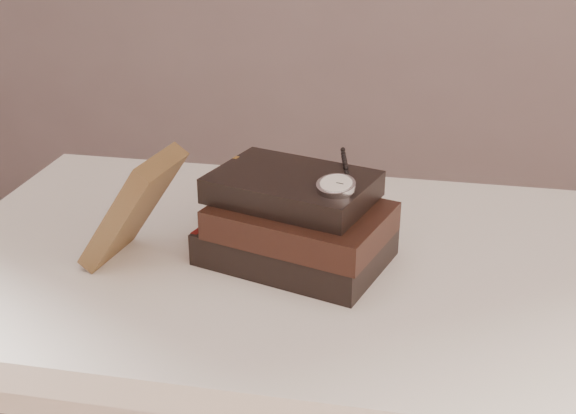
# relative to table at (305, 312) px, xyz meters

# --- Properties ---
(table) EXTENTS (1.00, 0.60, 0.75)m
(table) POSITION_rel_table_xyz_m (0.00, 0.00, 0.00)
(table) COLOR white
(table) RESTS_ON ground
(book_stack) EXTENTS (0.27, 0.22, 0.12)m
(book_stack) POSITION_rel_table_xyz_m (-0.01, -0.02, 0.15)
(book_stack) COLOR black
(book_stack) RESTS_ON table
(journal) EXTENTS (0.13, 0.12, 0.15)m
(journal) POSITION_rel_table_xyz_m (-0.21, -0.06, 0.17)
(journal) COLOR #442F1A
(journal) RESTS_ON table
(pocket_watch) EXTENTS (0.06, 0.15, 0.02)m
(pocket_watch) POSITION_rel_table_xyz_m (0.04, -0.04, 0.22)
(pocket_watch) COLOR silver
(pocket_watch) RESTS_ON book_stack
(eyeglasses) EXTENTS (0.12, 0.13, 0.05)m
(eyeglasses) POSITION_rel_table_xyz_m (-0.07, 0.08, 0.16)
(eyeglasses) COLOR silver
(eyeglasses) RESTS_ON book_stack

